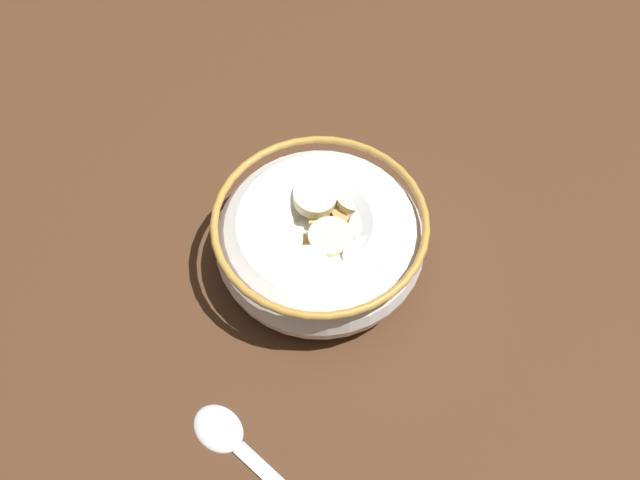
% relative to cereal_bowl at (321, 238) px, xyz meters
% --- Properties ---
extents(ground_plane, '(1.31, 1.31, 0.02)m').
position_rel_cereal_bowl_xyz_m(ground_plane, '(-0.00, 0.00, -0.04)').
color(ground_plane, '#472B19').
extents(cereal_bowl, '(0.16, 0.16, 0.06)m').
position_rel_cereal_bowl_xyz_m(cereal_bowl, '(0.00, 0.00, 0.00)').
color(cereal_bowl, white).
rests_on(cereal_bowl, ground_plane).
extents(spoon, '(0.05, 0.13, 0.01)m').
position_rel_cereal_bowl_xyz_m(spoon, '(-0.14, -0.08, -0.03)').
color(spoon, silver).
rests_on(spoon, ground_plane).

